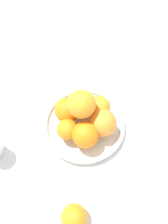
% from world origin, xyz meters
% --- Properties ---
extents(ground_plane, '(4.00, 4.00, 0.00)m').
position_xyz_m(ground_plane, '(0.00, 0.00, 0.00)').
color(ground_plane, white).
extents(fruit_bowl, '(0.26, 0.26, 0.03)m').
position_xyz_m(fruit_bowl, '(0.00, 0.00, 0.02)').
color(fruit_bowl, silver).
rests_on(fruit_bowl, ground_plane).
extents(orange_pile, '(0.19, 0.18, 0.14)m').
position_xyz_m(orange_pile, '(-0.00, 0.00, 0.08)').
color(orange_pile, orange).
rests_on(orange_pile, fruit_bowl).
extents(stray_orange, '(0.07, 0.07, 0.07)m').
position_xyz_m(stray_orange, '(0.19, 0.20, 0.03)').
color(stray_orange, orange).
rests_on(stray_orange, ground_plane).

